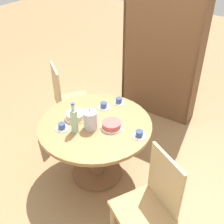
# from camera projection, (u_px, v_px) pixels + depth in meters

# --- Properties ---
(ground_plane) EXTENTS (14.00, 14.00, 0.00)m
(ground_plane) POSITION_uv_depth(u_px,v_px,m) (97.00, 173.00, 3.19)
(ground_plane) COLOR #937047
(dining_table) EXTENTS (1.14, 1.14, 0.71)m
(dining_table) POSITION_uv_depth(u_px,v_px,m) (96.00, 136.00, 2.89)
(dining_table) COLOR brown
(dining_table) RESTS_ON ground_plane
(chair_a) EXTENTS (0.57, 0.57, 0.94)m
(chair_a) POSITION_uv_depth(u_px,v_px,m) (149.00, 203.00, 2.27)
(chair_a) COLOR tan
(chair_a) RESTS_ON ground_plane
(chair_b) EXTENTS (0.59, 0.59, 0.94)m
(chair_b) POSITION_uv_depth(u_px,v_px,m) (68.00, 98.00, 3.60)
(chair_b) COLOR tan
(chair_b) RESTS_ON ground_plane
(bookshelf) EXTENTS (1.06, 0.28, 1.93)m
(bookshelf) POSITION_uv_depth(u_px,v_px,m) (162.00, 51.00, 3.70)
(bookshelf) COLOR brown
(bookshelf) RESTS_ON ground_plane
(coffee_pot) EXTENTS (0.14, 0.14, 0.23)m
(coffee_pot) POSITION_uv_depth(u_px,v_px,m) (90.00, 119.00, 2.67)
(coffee_pot) COLOR silver
(coffee_pot) RESTS_ON dining_table
(water_bottle) EXTENTS (0.07, 0.07, 0.32)m
(water_bottle) POSITION_uv_depth(u_px,v_px,m) (74.00, 120.00, 2.61)
(water_bottle) COLOR #99C6A3
(water_bottle) RESTS_ON dining_table
(cake_main) EXTENTS (0.23, 0.23, 0.07)m
(cake_main) POSITION_uv_depth(u_px,v_px,m) (76.00, 115.00, 2.84)
(cake_main) COLOR white
(cake_main) RESTS_ON dining_table
(cake_second) EXTENTS (0.21, 0.21, 0.06)m
(cake_second) POSITION_uv_depth(u_px,v_px,m) (112.00, 125.00, 2.71)
(cake_second) COLOR white
(cake_second) RESTS_ON dining_table
(cup_a) EXTENTS (0.13, 0.13, 0.06)m
(cup_a) POSITION_uv_depth(u_px,v_px,m) (62.00, 127.00, 2.70)
(cup_a) COLOR silver
(cup_a) RESTS_ON dining_table
(cup_b) EXTENTS (0.13, 0.13, 0.06)m
(cup_b) POSITION_uv_depth(u_px,v_px,m) (104.00, 106.00, 3.00)
(cup_b) COLOR silver
(cup_b) RESTS_ON dining_table
(cup_c) EXTENTS (0.13, 0.13, 0.06)m
(cup_c) POSITION_uv_depth(u_px,v_px,m) (119.00, 101.00, 3.08)
(cup_c) COLOR silver
(cup_c) RESTS_ON dining_table
(cup_d) EXTENTS (0.13, 0.13, 0.06)m
(cup_d) POSITION_uv_depth(u_px,v_px,m) (139.00, 134.00, 2.61)
(cup_d) COLOR silver
(cup_d) RESTS_ON dining_table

